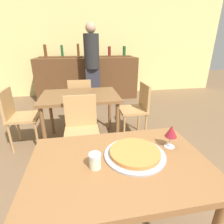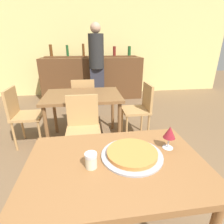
% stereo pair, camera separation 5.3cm
% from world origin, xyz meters
% --- Properties ---
extents(wall_back, '(8.00, 0.05, 2.80)m').
position_xyz_m(wall_back, '(0.00, 4.37, 1.40)').
color(wall_back, '#EAD684').
rests_on(wall_back, ground_plane).
extents(dining_table_near, '(1.07, 0.72, 0.77)m').
position_xyz_m(dining_table_near, '(0.00, 0.00, 0.67)').
color(dining_table_near, brown).
rests_on(dining_table_near, ground_plane).
extents(dining_table_far, '(1.09, 0.77, 0.74)m').
position_xyz_m(dining_table_far, '(-0.22, 1.61, 0.65)').
color(dining_table_far, brown).
rests_on(dining_table_far, ground_plane).
extents(bar_counter, '(2.60, 0.56, 1.07)m').
position_xyz_m(bar_counter, '(0.00, 3.87, 0.54)').
color(bar_counter, brown).
rests_on(bar_counter, ground_plane).
extents(bar_back_shelf, '(2.39, 0.24, 0.33)m').
position_xyz_m(bar_back_shelf, '(0.01, 4.01, 1.14)').
color(bar_back_shelf, brown).
rests_on(bar_back_shelf, bar_counter).
extents(chair_far_side_front, '(0.40, 0.40, 0.86)m').
position_xyz_m(chair_far_side_front, '(-0.22, 1.05, 0.51)').
color(chair_far_side_front, tan).
rests_on(chair_far_side_front, ground_plane).
extents(chair_far_side_back, '(0.40, 0.40, 0.86)m').
position_xyz_m(chair_far_side_back, '(-0.22, 2.17, 0.51)').
color(chair_far_side_back, tan).
rests_on(chair_far_side_back, ground_plane).
extents(chair_far_side_left, '(0.40, 0.40, 0.86)m').
position_xyz_m(chair_far_side_left, '(-1.09, 1.61, 0.51)').
color(chair_far_side_left, tan).
rests_on(chair_far_side_left, ground_plane).
extents(chair_far_side_right, '(0.40, 0.40, 0.86)m').
position_xyz_m(chair_far_side_right, '(0.65, 1.61, 0.51)').
color(chair_far_side_right, tan).
rests_on(chair_far_side_right, ground_plane).
extents(pizza_tray, '(0.38, 0.38, 0.04)m').
position_xyz_m(pizza_tray, '(0.11, 0.04, 0.78)').
color(pizza_tray, '#A3A3A8').
rests_on(pizza_tray, dining_table_near).
extents(cheese_shaker, '(0.07, 0.07, 0.09)m').
position_xyz_m(cheese_shaker, '(-0.15, -0.03, 0.81)').
color(cheese_shaker, beige).
rests_on(cheese_shaker, dining_table_near).
extents(person_standing, '(0.34, 0.34, 1.84)m').
position_xyz_m(person_standing, '(0.09, 3.29, 1.01)').
color(person_standing, '#2D2D38').
rests_on(person_standing, ground_plane).
extents(wine_glass, '(0.08, 0.08, 0.16)m').
position_xyz_m(wine_glass, '(0.37, 0.10, 0.88)').
color(wine_glass, silver).
rests_on(wine_glass, dining_table_near).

